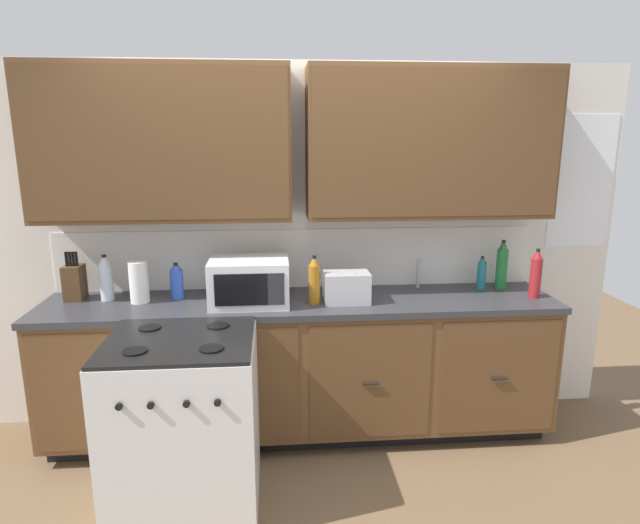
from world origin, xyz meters
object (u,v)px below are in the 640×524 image
at_px(bottle_amber, 314,280).
at_px(bottle_red, 536,274).
at_px(bottle_clear, 106,278).
at_px(bottle_teal, 482,273).
at_px(bottle_blue, 177,281).
at_px(paper_towel_roll, 139,282).
at_px(microwave, 249,281).
at_px(toaster, 347,287).
at_px(knife_block, 74,282).
at_px(stove_range, 184,422).
at_px(bottle_green, 502,265).

relative_size(bottle_amber, bottle_red, 0.95).
height_order(bottle_clear, bottle_teal, bottle_clear).
bearing_deg(bottle_clear, bottle_red, -3.61).
distance_m(bottle_clear, bottle_blue, 0.43).
distance_m(bottle_red, bottle_blue, 2.28).
xyz_separation_m(paper_towel_roll, bottle_clear, (-0.22, 0.06, 0.01)).
bearing_deg(microwave, toaster, -2.71).
distance_m(microwave, knife_block, 1.12).
bearing_deg(knife_block, toaster, -6.90).
height_order(microwave, knife_block, knife_block).
xyz_separation_m(toaster, bottle_blue, (-1.06, 0.17, 0.02)).
bearing_deg(paper_towel_roll, bottle_blue, 14.98).
xyz_separation_m(stove_range, knife_block, (-0.77, 0.76, 0.58)).
bearing_deg(stove_range, paper_towel_roll, 117.49).
height_order(stove_range, bottle_green, bottle_green).
bearing_deg(paper_towel_roll, knife_block, 167.39).
height_order(toaster, knife_block, knife_block).
bearing_deg(bottle_green, toaster, -168.28).
bearing_deg(paper_towel_roll, bottle_teal, 2.70).
relative_size(bottle_green, bottle_teal, 1.46).
xyz_separation_m(bottle_green, bottle_blue, (-2.15, -0.05, -0.05)).
height_order(microwave, bottle_red, bottle_red).
bearing_deg(toaster, bottle_teal, 12.95).
xyz_separation_m(paper_towel_roll, bottle_teal, (2.22, 0.11, -0.02)).
xyz_separation_m(toaster, bottle_red, (1.21, 0.00, 0.06)).
bearing_deg(bottle_red, toaster, -179.78).
xyz_separation_m(bottle_green, bottle_clear, (-2.58, -0.05, -0.02)).
relative_size(microwave, bottle_clear, 1.64).
xyz_separation_m(microwave, toaster, (0.60, -0.03, -0.04)).
xyz_separation_m(bottle_clear, bottle_teal, (2.44, 0.04, -0.03)).
distance_m(microwave, bottle_teal, 1.55).
relative_size(stove_range, microwave, 1.98).
distance_m(toaster, paper_towel_roll, 1.29).
bearing_deg(bottle_green, paper_towel_roll, -177.27).
height_order(toaster, bottle_amber, bottle_amber).
bearing_deg(bottle_blue, paper_towel_roll, -165.02).
bearing_deg(paper_towel_roll, bottle_green, 2.73).
distance_m(bottle_green, bottle_red, 0.26).
bearing_deg(knife_block, bottle_amber, -7.99).
distance_m(stove_range, bottle_red, 2.30).
xyz_separation_m(paper_towel_roll, bottle_blue, (0.22, 0.06, -0.02)).
height_order(stove_range, microwave, microwave).
bearing_deg(bottle_blue, bottle_clear, 179.31).
distance_m(bottle_clear, bottle_amber, 1.31).
height_order(bottle_clear, bottle_blue, bottle_clear).
bearing_deg(paper_towel_roll, toaster, -4.99).
relative_size(knife_block, paper_towel_roll, 1.19).
bearing_deg(bottle_blue, microwave, -17.04).
relative_size(stove_range, bottle_red, 2.99).
relative_size(paper_towel_roll, bottle_teal, 1.15).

